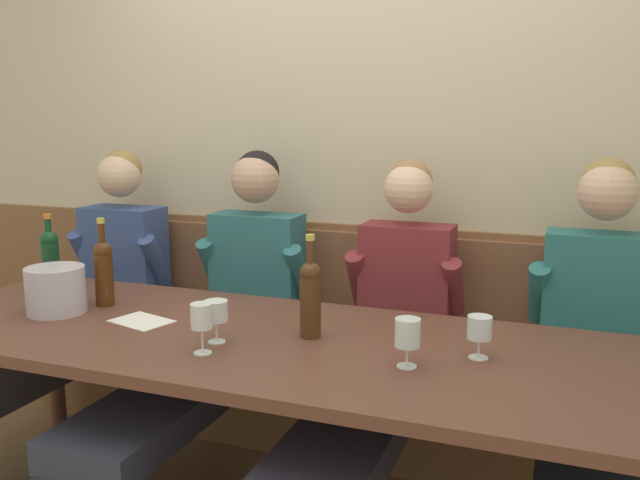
{
  "coord_description": "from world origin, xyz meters",
  "views": [
    {
      "loc": [
        0.94,
        -1.87,
        1.46
      ],
      "look_at": [
        0.07,
        0.43,
        1.01
      ],
      "focal_mm": 37.4,
      "sensor_mm": 36.0,
      "label": 1
    }
  ],
  "objects": [
    {
      "name": "room_wall_back",
      "position": [
        0.0,
        1.09,
        1.4
      ],
      "size": [
        6.8,
        0.08,
        2.8
      ],
      "primitive_type": "cube",
      "color": "beige",
      "rests_on": "ground"
    },
    {
      "name": "wood_wainscot_panel",
      "position": [
        0.0,
        1.04,
        0.49
      ],
      "size": [
        6.8,
        0.03,
        0.97
      ],
      "primitive_type": "cube",
      "color": "brown",
      "rests_on": "ground"
    },
    {
      "name": "wall_bench",
      "position": [
        0.0,
        0.83,
        0.28
      ],
      "size": [
        3.0,
        0.42,
        0.94
      ],
      "color": "brown",
      "rests_on": "ground"
    },
    {
      "name": "dining_table",
      "position": [
        0.0,
        0.07,
        0.67
      ],
      "size": [
        2.7,
        0.92,
        0.73
      ],
      "color": "brown",
      "rests_on": "ground"
    },
    {
      "name": "person_center_left_seat",
      "position": [
        -1.12,
        0.43,
        0.63
      ],
      "size": [
        0.49,
        1.38,
        1.31
      ],
      "color": "#293732",
      "rests_on": "ground"
    },
    {
      "name": "person_left_seat",
      "position": [
        -0.39,
        0.42,
        0.63
      ],
      "size": [
        0.51,
        1.38,
        1.32
      ],
      "color": "#272B34",
      "rests_on": "ground"
    },
    {
      "name": "person_right_seat",
      "position": [
        0.31,
        0.41,
        0.62
      ],
      "size": [
        0.48,
        1.38,
        1.29
      ],
      "color": "#333141",
      "rests_on": "ground"
    },
    {
      "name": "person_center_right_seat",
      "position": [
        1.06,
        0.41,
        0.63
      ],
      "size": [
        0.52,
        1.38,
        1.31
      ],
      "color": "#372633",
      "rests_on": "ground"
    },
    {
      "name": "ice_bucket",
      "position": [
        -0.85,
        0.04,
        0.82
      ],
      "size": [
        0.22,
        0.22,
        0.18
      ],
      "primitive_type": "cylinder",
      "color": "#BAB1C2",
      "rests_on": "dining_table"
    },
    {
      "name": "wine_bottle_clear_water",
      "position": [
        -0.75,
        0.19,
        0.87
      ],
      "size": [
        0.07,
        0.07,
        0.35
      ],
      "color": "#49270E",
      "rests_on": "dining_table"
    },
    {
      "name": "wine_bottle_green_tall",
      "position": [
        -1.07,
        0.26,
        0.88
      ],
      "size": [
        0.07,
        0.07,
        0.34
      ],
      "color": "#143D1F",
      "rests_on": "dining_table"
    },
    {
      "name": "wine_bottle_amber_mid",
      "position": [
        0.15,
        0.12,
        0.88
      ],
      "size": [
        0.07,
        0.07,
        0.35
      ],
      "color": "#472A15",
      "rests_on": "dining_table"
    },
    {
      "name": "wine_glass_by_bottle",
      "position": [
        -0.11,
        -0.15,
        0.85
      ],
      "size": [
        0.07,
        0.07,
        0.16
      ],
      "color": "silver",
      "rests_on": "dining_table"
    },
    {
      "name": "wine_glass_mid_right",
      "position": [
        -0.12,
        -0.04,
        0.84
      ],
      "size": [
        0.08,
        0.08,
        0.14
      ],
      "color": "silver",
      "rests_on": "dining_table"
    },
    {
      "name": "wine_glass_near_bucket",
      "position": [
        0.7,
        0.12,
        0.83
      ],
      "size": [
        0.08,
        0.08,
        0.13
      ],
      "color": "silver",
      "rests_on": "dining_table"
    },
    {
      "name": "wine_glass_mid_left",
      "position": [
        0.52,
        -0.03,
        0.83
      ],
      "size": [
        0.08,
        0.08,
        0.15
      ],
      "color": "silver",
      "rests_on": "dining_table"
    },
    {
      "name": "tasting_sheet_left_guest",
      "position": [
        -0.49,
        0.06,
        0.73
      ],
      "size": [
        0.24,
        0.2,
        0.0
      ],
      "primitive_type": "cube",
      "rotation": [
        0.0,
        0.0,
        -0.27
      ],
      "color": "white",
      "rests_on": "dining_table"
    }
  ]
}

